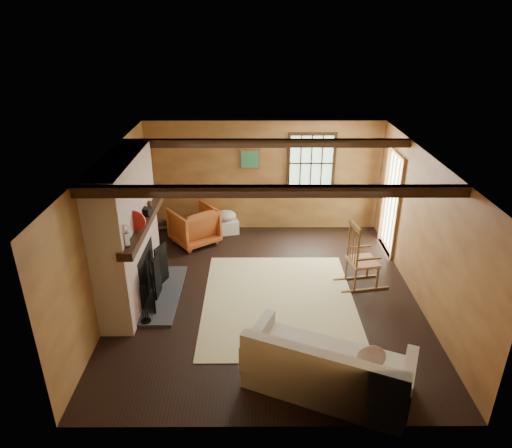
{
  "coord_description": "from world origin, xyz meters",
  "views": [
    {
      "loc": [
        -0.21,
        -6.58,
        4.33
      ],
      "look_at": [
        -0.18,
        0.4,
        1.15
      ],
      "focal_mm": 32.0,
      "sensor_mm": 36.0,
      "label": 1
    }
  ],
  "objects_px": {
    "laundry_basket": "(226,226)",
    "armchair": "(194,226)",
    "sofa": "(327,371)",
    "fireplace": "(129,237)",
    "rocking_chair": "(361,259)"
  },
  "relations": [
    {
      "from": "rocking_chair",
      "to": "armchair",
      "type": "relative_size",
      "value": 1.39
    },
    {
      "from": "fireplace",
      "to": "armchair",
      "type": "height_order",
      "value": "fireplace"
    },
    {
      "from": "laundry_basket",
      "to": "armchair",
      "type": "bearing_deg",
      "value": -141.91
    },
    {
      "from": "sofa",
      "to": "armchair",
      "type": "height_order",
      "value": "sofa"
    },
    {
      "from": "laundry_basket",
      "to": "fireplace",
      "type": "bearing_deg",
      "value": -119.41
    },
    {
      "from": "fireplace",
      "to": "rocking_chair",
      "type": "xyz_separation_m",
      "value": [
        3.86,
        0.33,
        -0.6
      ]
    },
    {
      "from": "sofa",
      "to": "fireplace",
      "type": "bearing_deg",
      "value": 166.94
    },
    {
      "from": "armchair",
      "to": "rocking_chair",
      "type": "bearing_deg",
      "value": 115.09
    },
    {
      "from": "laundry_basket",
      "to": "sofa",
      "type": "bearing_deg",
      "value": -71.89
    },
    {
      "from": "laundry_basket",
      "to": "armchair",
      "type": "relative_size",
      "value": 0.58
    },
    {
      "from": "sofa",
      "to": "armchair",
      "type": "xyz_separation_m",
      "value": [
        -2.15,
        4.16,
        0.1
      ]
    },
    {
      "from": "fireplace",
      "to": "armchair",
      "type": "distance_m",
      "value": 2.25
    },
    {
      "from": "fireplace",
      "to": "rocking_chair",
      "type": "distance_m",
      "value": 3.92
    },
    {
      "from": "rocking_chair",
      "to": "laundry_basket",
      "type": "xyz_separation_m",
      "value": [
        -2.46,
        2.16,
        -0.35
      ]
    },
    {
      "from": "laundry_basket",
      "to": "armchair",
      "type": "height_order",
      "value": "armchair"
    }
  ]
}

